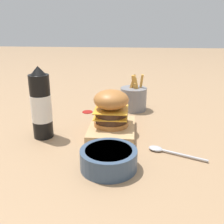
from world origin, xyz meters
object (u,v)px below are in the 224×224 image
ketchup_bottle (41,105)px  spoon (164,150)px  serving_board (112,129)px  burger (111,108)px  fries_basket (134,98)px  side_bowl (109,158)px

ketchup_bottle → spoon: size_ratio=1.43×
serving_board → spoon: size_ratio=1.26×
burger → fries_basket: bearing=-16.2°
serving_board → burger: 0.08m
ketchup_bottle → serving_board: bearing=-77.2°
fries_basket → spoon: size_ratio=0.94×
ketchup_bottle → side_bowl: (-0.18, -0.24, -0.08)m
serving_board → ketchup_bottle: 0.25m
burger → fries_basket: 0.27m
serving_board → fries_basket: fries_basket is taller
fries_basket → spoon: (-0.39, -0.10, -0.05)m
burger → spoon: (-0.13, -0.17, -0.09)m
serving_board → burger: size_ratio=1.68×
fries_basket → spoon: 0.40m
burger → side_bowl: 0.25m
burger → ketchup_bottle: ketchup_bottle is taller
fries_basket → side_bowl: (-0.49, 0.06, -0.02)m
side_bowl → spoon: bearing=-56.5°
side_bowl → ketchup_bottle: bearing=53.0°
burger → ketchup_bottle: bearing=103.8°
ketchup_bottle → side_bowl: ketchup_bottle is taller
ketchup_bottle → spoon: (-0.08, -0.40, -0.10)m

